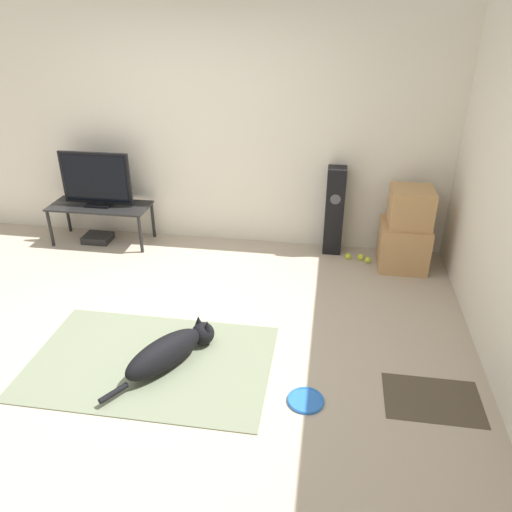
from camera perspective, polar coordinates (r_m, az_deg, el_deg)
ground_plane at (r=4.28m, az=-10.77°, el=-9.69°), size 12.00×12.00×0.00m
wall_back at (r=5.59m, az=-4.91°, el=14.14°), size 8.00×0.06×2.55m
area_rug at (r=4.09m, az=-11.97°, el=-11.74°), size 1.88×1.20×0.01m
dog at (r=3.96m, az=-9.80°, el=-10.61°), size 0.64×0.93×0.26m
frisbee at (r=3.70m, az=5.69°, el=-16.07°), size 0.26×0.26×0.03m
cardboard_box_lower at (r=5.46m, az=16.48°, el=1.19°), size 0.49×0.50×0.48m
cardboard_box_upper at (r=5.29m, az=17.28°, el=5.35°), size 0.42×0.42×0.39m
floor_speaker at (r=5.52m, az=8.95°, el=5.12°), size 0.20×0.20×0.98m
tv_stand at (r=5.99m, az=-17.37°, el=5.13°), size 1.13×0.47×0.45m
tv at (r=5.88m, az=-17.83°, el=8.29°), size 0.80×0.20×0.61m
tennis_ball_by_boxes at (r=5.56m, az=11.87°, el=-0.11°), size 0.07×0.07×0.07m
tennis_ball_near_speaker at (r=5.52m, az=12.66°, el=-0.43°), size 0.07×0.07×0.07m
tennis_ball_loose_on_carpet at (r=5.55m, az=10.47°, el=-0.02°), size 0.07×0.07×0.07m
game_console at (r=6.15m, az=-17.63°, el=1.98°), size 0.31×0.26×0.08m
door_mat at (r=3.91m, az=19.52°, el=-15.18°), size 0.68×0.47×0.01m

